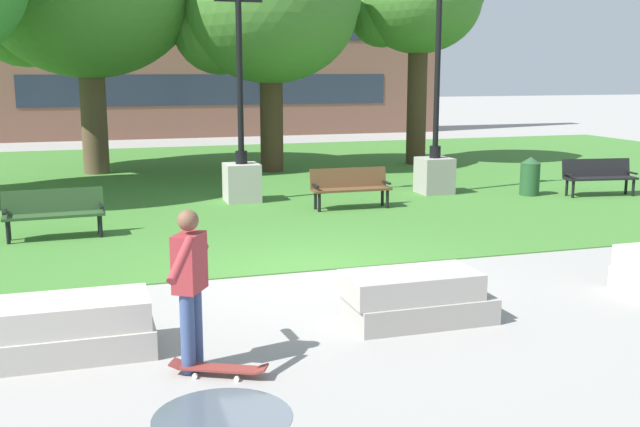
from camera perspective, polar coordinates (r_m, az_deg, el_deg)
name	(u,v)px	position (r m, az deg, el deg)	size (l,w,h in m)	color
ground_plane	(307,272)	(11.68, -0.96, -4.48)	(140.00, 140.00, 0.00)	gray
grass_lawn	(207,182)	(21.27, -8.62, 2.42)	(40.00, 20.00, 0.02)	#3D752D
concrete_block_center	(71,328)	(8.74, -18.43, -8.31)	(1.80, 0.90, 0.64)	#B2ADA3
concrete_block_left	(415,298)	(9.44, 7.28, -6.38)	(1.84, 0.90, 0.64)	#9E9991
person_skateboarder	(190,280)	(7.83, -9.88, -5.01)	(0.62, 1.40, 1.71)	#384C7A
skateboard	(219,368)	(7.91, -7.73, -11.59)	(1.00, 0.63, 0.14)	maroon
puddle	(222,417)	(7.07, -7.44, -15.14)	(1.28, 1.28, 0.01)	#47515B
park_bench_near_left	(599,175)	(19.85, 20.46, 2.79)	(1.86, 0.78, 0.90)	black
park_bench_near_right	(54,210)	(14.71, -19.62, 0.23)	(1.82, 0.61, 0.90)	#284723
park_bench_far_left	(350,185)	(16.88, 2.31, 2.16)	(1.81, 0.58, 0.90)	brown
lamp_post_center	(435,150)	(19.09, 8.77, 4.77)	(1.32, 0.80, 5.40)	gray
lamp_post_right	(241,158)	(17.77, -6.01, 4.24)	(1.32, 0.80, 5.13)	#ADA89E
tree_near_right	(268,11)	(23.10, -3.99, 15.16)	(5.49, 5.23, 7.11)	#42301E
tree_far_right	(418,3)	(25.09, 7.44, 15.60)	(4.20, 4.00, 6.99)	#42301E
trash_bin	(530,176)	(19.35, 15.71, 2.77)	(0.49, 0.49, 0.96)	#234C28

